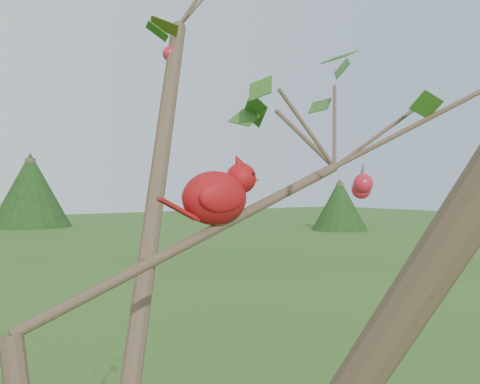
{
  "coord_description": "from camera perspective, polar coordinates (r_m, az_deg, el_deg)",
  "views": [
    {
      "loc": [
        -0.29,
        -0.79,
        2.17
      ],
      "look_at": [
        0.33,
        0.07,
        2.15
      ],
      "focal_mm": 45.0,
      "sensor_mm": 36.0,
      "label": 1
    }
  ],
  "objects": [
    {
      "name": "cardinal",
      "position": [
        1.04,
        -2.11,
        -0.29
      ],
      "size": [
        0.19,
        0.11,
        0.14
      ],
      "rotation": [
        0.0,
        0.0,
        -0.13
      ],
      "color": "#AF0F17",
      "rests_on": "ground"
    },
    {
      "name": "crabapple_tree",
      "position": [
        0.83,
        -13.68,
        -2.45
      ],
      "size": [
        2.35,
        2.05,
        2.95
      ],
      "color": "#412D23",
      "rests_on": "ground"
    }
  ]
}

